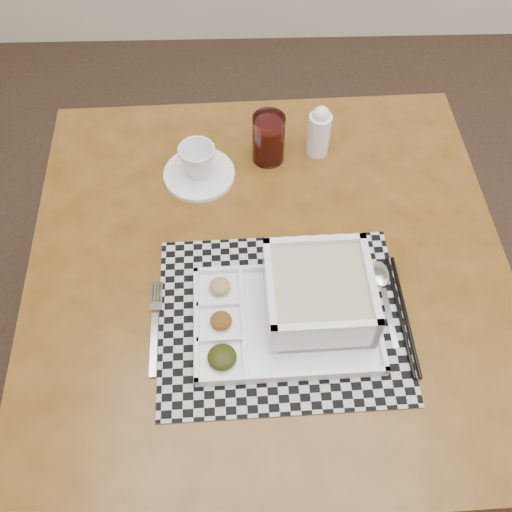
{
  "coord_description": "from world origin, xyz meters",
  "views": [
    {
      "loc": [
        -0.74,
        0.24,
        1.58
      ],
      "look_at": [
        -0.72,
        0.8,
        0.75
      ],
      "focal_mm": 40.0,
      "sensor_mm": 36.0,
      "label": 1
    }
  ],
  "objects_px": {
    "cup": "(198,161)",
    "dining_table": "(268,281)",
    "creamer_bottle": "(319,131)",
    "serving_tray": "(308,301)",
    "juice_glass": "(268,140)"
  },
  "relations": [
    {
      "from": "cup",
      "to": "juice_glass",
      "type": "relative_size",
      "value": 0.68
    },
    {
      "from": "juice_glass",
      "to": "creamer_bottle",
      "type": "xyz_separation_m",
      "value": [
        0.11,
        0.02,
        0.01
      ]
    },
    {
      "from": "cup",
      "to": "serving_tray",
      "type": "bearing_deg",
      "value": -80.82
    },
    {
      "from": "serving_tray",
      "to": "creamer_bottle",
      "type": "bearing_deg",
      "value": 82.32
    },
    {
      "from": "serving_tray",
      "to": "creamer_bottle",
      "type": "distance_m",
      "value": 0.4
    },
    {
      "from": "creamer_bottle",
      "to": "cup",
      "type": "bearing_deg",
      "value": -165.61
    },
    {
      "from": "cup",
      "to": "creamer_bottle",
      "type": "bearing_deg",
      "value": -7.54
    },
    {
      "from": "cup",
      "to": "dining_table",
      "type": "bearing_deg",
      "value": -80.4
    },
    {
      "from": "cup",
      "to": "creamer_bottle",
      "type": "height_order",
      "value": "creamer_bottle"
    },
    {
      "from": "dining_table",
      "to": "cup",
      "type": "height_order",
      "value": "cup"
    },
    {
      "from": "juice_glass",
      "to": "creamer_bottle",
      "type": "height_order",
      "value": "creamer_bottle"
    },
    {
      "from": "serving_tray",
      "to": "juice_glass",
      "type": "relative_size",
      "value": 2.92
    },
    {
      "from": "dining_table",
      "to": "creamer_bottle",
      "type": "bearing_deg",
      "value": 67.83
    },
    {
      "from": "dining_table",
      "to": "cup",
      "type": "bearing_deg",
      "value": 121.54
    },
    {
      "from": "juice_glass",
      "to": "creamer_bottle",
      "type": "relative_size",
      "value": 0.92
    }
  ]
}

